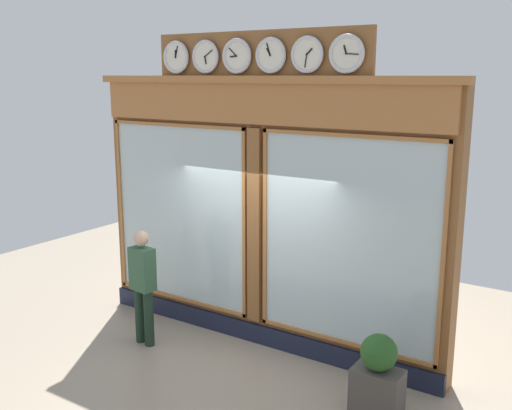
% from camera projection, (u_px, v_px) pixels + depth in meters
% --- Properties ---
extents(shop_facade, '(5.61, 0.42, 4.38)m').
position_uv_depth(shop_facade, '(261.00, 209.00, 8.32)').
color(shop_facade, brown).
rests_on(shop_facade, ground_plane).
extents(pedestrian, '(0.38, 0.26, 1.69)m').
position_uv_depth(pedestrian, '(143.00, 282.00, 8.39)').
color(pedestrian, '#1C2F21').
rests_on(pedestrian, ground_plane).
extents(planter_box, '(0.56, 0.36, 0.57)m').
position_uv_depth(planter_box, '(377.00, 392.00, 6.71)').
color(planter_box, '#4C4742').
rests_on(planter_box, ground_plane).
extents(planter_shrub, '(0.42, 0.42, 0.42)m').
position_uv_depth(planter_shrub, '(379.00, 352.00, 6.60)').
color(planter_shrub, '#285623').
rests_on(planter_shrub, planter_box).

